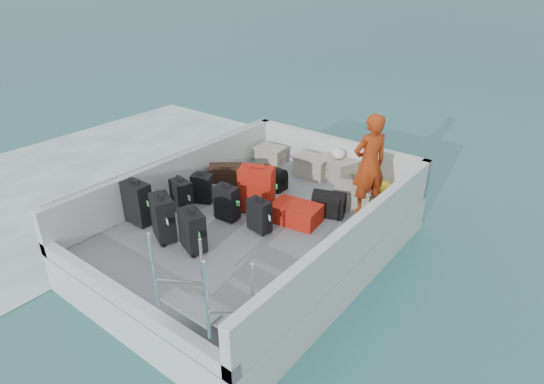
{
  "coord_description": "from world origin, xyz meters",
  "views": [
    {
      "loc": [
        3.98,
        -4.68,
        4.29
      ],
      "look_at": [
        0.02,
        0.42,
        1.0
      ],
      "focal_mm": 30.0,
      "sensor_mm": 36.0,
      "label": 1
    }
  ],
  "objects": [
    {
      "name": "crate_3",
      "position": [
        0.93,
        1.43,
        0.79
      ],
      "size": [
        0.66,
        0.56,
        0.34
      ],
      "primitive_type": "cube",
      "rotation": [
        0.0,
        0.0,
        0.35
      ],
      "color": "gray",
      "rests_on": "deck"
    },
    {
      "name": "crate_0",
      "position": [
        -1.26,
        2.01,
        0.78
      ],
      "size": [
        0.57,
        0.43,
        0.32
      ],
      "primitive_type": "cube",
      "rotation": [
        0.0,
        0.0,
        0.11
      ],
      "color": "gray",
      "rests_on": "deck"
    },
    {
      "name": "crate_1",
      "position": [
        -0.27,
        2.02,
        0.8
      ],
      "size": [
        0.64,
        0.47,
        0.37
      ],
      "primitive_type": "cube",
      "rotation": [
        0.0,
        0.0,
        0.08
      ],
      "color": "gray",
      "rests_on": "deck"
    },
    {
      "name": "yellow_bag",
      "position": [
        1.14,
        2.2,
        0.73
      ],
      "size": [
        0.28,
        0.26,
        0.22
      ],
      "primitive_type": "ellipsoid",
      "color": "yellow",
      "rests_on": "deck"
    },
    {
      "name": "suitcase_0",
      "position": [
        -1.42,
        -1.1,
        0.96
      ],
      "size": [
        0.44,
        0.25,
        0.69
      ],
      "primitive_type": "cube",
      "rotation": [
        0.0,
        0.0,
        -0.0
      ],
      "color": "black",
      "rests_on": "deck"
    },
    {
      "name": "passenger",
      "position": [
        1.17,
        1.42,
        1.44
      ],
      "size": [
        0.64,
        0.72,
        1.65
      ],
      "primitive_type": "imported",
      "rotation": [
        0.0,
        0.0,
        -2.08
      ],
      "color": "#D04013",
      "rests_on": "deck"
    },
    {
      "name": "duffel_1",
      "position": [
        -0.51,
        1.14,
        0.78
      ],
      "size": [
        0.43,
        0.3,
        0.32
      ],
      "primitive_type": null,
      "rotation": [
        0.0,
        0.0,
        -0.01
      ],
      "color": "black",
      "rests_on": "deck"
    },
    {
      "name": "suitcase_4",
      "position": [
        -0.43,
        -0.17,
        0.9
      ],
      "size": [
        0.39,
        0.24,
        0.56
      ],
      "primitive_type": "cube",
      "rotation": [
        0.0,
        0.0,
        0.06
      ],
      "color": "black",
      "rests_on": "deck"
    },
    {
      "name": "suitcase_7",
      "position": [
        0.21,
        -0.13,
        0.88
      ],
      "size": [
        0.39,
        0.26,
        0.51
      ],
      "primitive_type": "cube",
      "rotation": [
        0.0,
        0.0,
        -0.16
      ],
      "color": "black",
      "rests_on": "deck"
    },
    {
      "name": "deck_fittings",
      "position": [
        0.35,
        -0.32,
        0.99
      ],
      "size": [
        3.6,
        5.0,
        0.9
      ],
      "color": "#BABEBE",
      "rests_on": "deck"
    },
    {
      "name": "duffel_2",
      "position": [
        0.77,
        0.93,
        0.78
      ],
      "size": [
        0.59,
        0.45,
        0.32
      ],
      "primitive_type": null,
      "rotation": [
        0.0,
        0.0,
        0.34
      ],
      "color": "black",
      "rests_on": "deck"
    },
    {
      "name": "suitcase_3",
      "position": [
        -0.76,
        -1.16,
        0.96
      ],
      "size": [
        0.52,
        0.43,
        0.69
      ],
      "primitive_type": "cube",
      "rotation": [
        0.0,
        0.0,
        -0.45
      ],
      "color": "black",
      "rests_on": "deck"
    },
    {
      "name": "suitcase_6",
      "position": [
        -0.22,
        -1.09,
        0.92
      ],
      "size": [
        0.5,
        0.39,
        0.6
      ],
      "primitive_type": "cube",
      "rotation": [
        0.0,
        0.0,
        -0.37
      ],
      "color": "black",
      "rests_on": "deck"
    },
    {
      "name": "ferry_hull",
      "position": [
        0.0,
        0.0,
        0.3
      ],
      "size": [
        3.6,
        5.0,
        0.6
      ],
      "primitive_type": "cube",
      "color": "silver",
      "rests_on": "ground"
    },
    {
      "name": "suitcase_2",
      "position": [
        -1.14,
        -0.0,
        0.87
      ],
      "size": [
        0.4,
        0.33,
        0.5
      ],
      "primitive_type": "cube",
      "rotation": [
        0.0,
        0.0,
        0.45
      ],
      "color": "black",
      "rests_on": "deck"
    },
    {
      "name": "suitcase_1",
      "position": [
        -1.15,
        -0.46,
        0.9
      ],
      "size": [
        0.41,
        0.28,
        0.56
      ],
      "primitive_type": "cube",
      "rotation": [
        0.0,
        0.0,
        -0.17
      ],
      "color": "black",
      "rests_on": "deck"
    },
    {
      "name": "crate_2",
      "position": [
        0.18,
        2.2,
        0.81
      ],
      "size": [
        0.74,
        0.61,
        0.39
      ],
      "primitive_type": "cube",
      "rotation": [
        0.0,
        0.0,
        -0.31
      ],
      "color": "gray",
      "rests_on": "deck"
    },
    {
      "name": "ground",
      "position": [
        0.0,
        0.0,
        0.0
      ],
      "size": [
        160.0,
        160.0,
        0.0
      ],
      "primitive_type": "plane",
      "color": "#185656",
      "rests_on": "ground"
    },
    {
      "name": "suitcase_8",
      "position": [
        0.48,
        0.43,
        0.77
      ],
      "size": [
        0.8,
        0.58,
        0.29
      ],
      "primitive_type": "cube",
      "rotation": [
        0.0,
        0.0,
        1.7
      ],
      "color": "#AB1A0D",
      "rests_on": "deck"
    },
    {
      "name": "white_bag",
      "position": [
        0.18,
        2.2,
        1.1
      ],
      "size": [
        0.24,
        0.24,
        0.18
      ],
      "primitive_type": "ellipsoid",
      "color": "white",
      "rests_on": "crate_2"
    },
    {
      "name": "duffel_0",
      "position": [
        -1.31,
        0.76,
        0.78
      ],
      "size": [
        0.65,
        0.6,
        0.32
      ],
      "primitive_type": null,
      "rotation": [
        0.0,
        0.0,
        0.67
      ],
      "color": "black",
      "rests_on": "deck"
    },
    {
      "name": "suitcase_5",
      "position": [
        -0.24,
        0.34,
        1.0
      ],
      "size": [
        0.64,
        0.53,
        0.75
      ],
      "primitive_type": "cube",
      "rotation": [
        0.0,
        0.0,
        0.42
      ],
      "color": "#AB1A0D",
      "rests_on": "deck"
    },
    {
      "name": "wake_foam",
      "position": [
        -4.8,
        0.0,
        0.0
      ],
      "size": [
        10.0,
        10.0,
        0.0
      ],
      "primitive_type": "plane",
      "color": "white",
      "rests_on": "ground"
    },
    {
      "name": "deck",
      "position": [
        0.0,
        0.0,
        0.61
      ],
      "size": [
        3.3,
        4.7,
        0.02
      ],
      "primitive_type": "cube",
      "color": "slate",
      "rests_on": "ferry_hull"
    }
  ]
}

